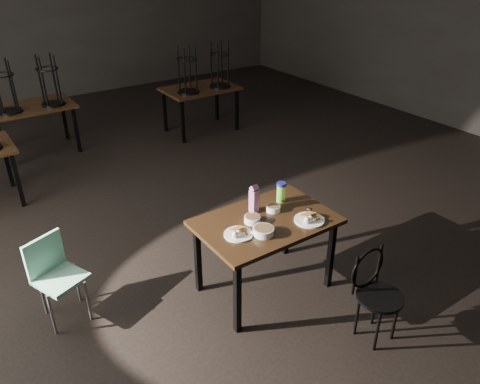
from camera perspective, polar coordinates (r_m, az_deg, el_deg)
room at (r=4.68m, az=-3.22°, el=21.25°), size 12.00×12.04×3.22m
main_table at (r=4.15m, az=3.14°, el=-4.35°), size 1.20×0.80×0.75m
plate_left at (r=3.88m, az=-0.19°, el=-5.02°), size 0.24×0.24×0.08m
plate_right at (r=4.11m, az=8.46°, el=-3.24°), size 0.27×0.27×0.09m
bowl_near at (r=4.05m, az=1.51°, el=-3.31°), size 0.14×0.14×0.06m
bowl_far at (r=4.23m, az=4.06°, el=-1.97°), size 0.13×0.13×0.05m
bowl_big at (r=3.89m, az=2.86°, el=-4.76°), size 0.18×0.18×0.06m
juice_carton at (r=4.16m, az=1.71°, el=-0.89°), size 0.08×0.08×0.27m
water_bottle at (r=4.35m, az=5.02°, el=0.01°), size 0.09×0.09×0.19m
spoon at (r=4.29m, az=8.48°, el=-2.12°), size 0.05×0.19×0.01m
bentwood_chair at (r=3.95m, az=16.08°, el=-11.20°), size 0.37×0.37×0.79m
school_chair at (r=4.26m, az=-21.64°, el=-9.01°), size 0.46×0.46×0.77m
bg_table_right at (r=7.93m, az=-4.77°, el=12.53°), size 1.20×0.80×1.48m
bg_table_far at (r=7.63m, az=-24.16°, el=9.51°), size 1.20×0.80×1.48m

